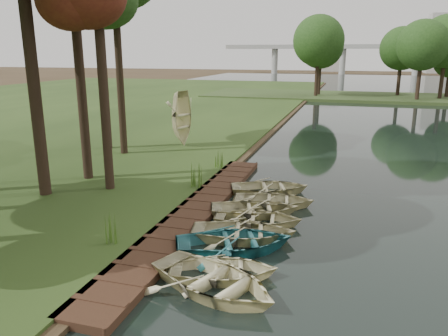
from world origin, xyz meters
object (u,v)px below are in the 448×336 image
(rowboat_2, at_px, (235,240))
(rowboat_1, at_px, (223,268))
(rowboat_0, at_px, (214,278))
(stored_rowboat, at_px, (183,140))
(boardwalk, at_px, (195,212))

(rowboat_2, bearing_deg, rowboat_1, 160.93)
(rowboat_0, relative_size, stored_rowboat, 1.07)
(rowboat_2, height_order, stored_rowboat, stored_rowboat)
(boardwalk, relative_size, rowboat_1, 5.09)
(rowboat_1, height_order, stored_rowboat, stored_rowboat)
(rowboat_0, distance_m, rowboat_1, 0.78)
(rowboat_0, xyz_separation_m, rowboat_1, (0.04, 0.78, -0.08))
(rowboat_1, height_order, rowboat_2, rowboat_2)
(boardwalk, distance_m, rowboat_0, 5.93)
(rowboat_0, xyz_separation_m, stored_rowboat, (-7.50, 16.52, 0.22))
(rowboat_1, relative_size, rowboat_2, 0.82)
(rowboat_2, distance_m, stored_rowboat, 15.75)
(boardwalk, xyz_separation_m, rowboat_0, (2.51, -5.37, 0.30))
(boardwalk, bearing_deg, stored_rowboat, 114.09)
(rowboat_0, bearing_deg, rowboat_1, 20.73)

